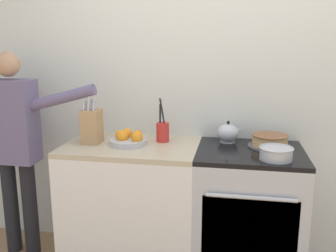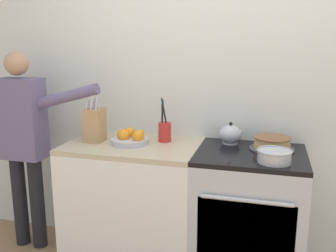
% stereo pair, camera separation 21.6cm
% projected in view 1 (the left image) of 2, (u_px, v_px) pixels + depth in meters
% --- Properties ---
extents(wall_back, '(8.00, 0.04, 2.60)m').
position_uv_depth(wall_back, '(219.00, 86.00, 2.74)').
color(wall_back, silver).
rests_on(wall_back, ground_plane).
extents(counter_cabinet, '(0.93, 0.62, 0.92)m').
position_uv_depth(counter_cabinet, '(133.00, 206.00, 2.71)').
color(counter_cabinet, white).
rests_on(counter_cabinet, ground_plane).
extents(stove_range, '(0.70, 0.65, 0.92)m').
position_uv_depth(stove_range, '(247.00, 215.00, 2.56)').
color(stove_range, '#B7BABF').
rests_on(stove_range, ground_plane).
extents(layer_cake, '(0.29, 0.29, 0.09)m').
position_uv_depth(layer_cake, '(270.00, 141.00, 2.54)').
color(layer_cake, '#4C4C51').
rests_on(layer_cake, stove_range).
extents(tea_kettle, '(0.19, 0.15, 0.15)m').
position_uv_depth(tea_kettle, '(228.00, 133.00, 2.66)').
color(tea_kettle, '#B7BABF').
rests_on(tea_kettle, stove_range).
extents(mixing_bowl, '(0.21, 0.21, 0.08)m').
position_uv_depth(mixing_bowl, '(276.00, 153.00, 2.26)').
color(mixing_bowl, '#B7BABF').
rests_on(mixing_bowl, stove_range).
extents(knife_block, '(0.12, 0.14, 0.34)m').
position_uv_depth(knife_block, '(92.00, 126.00, 2.62)').
color(knife_block, tan).
rests_on(knife_block, counter_cabinet).
extents(utensil_crock, '(0.09, 0.09, 0.32)m').
position_uv_depth(utensil_crock, '(163.00, 131.00, 2.67)').
color(utensil_crock, red).
rests_on(utensil_crock, counter_cabinet).
extents(fruit_bowl, '(0.26, 0.26, 0.10)m').
position_uv_depth(fruit_bowl, '(128.00, 139.00, 2.61)').
color(fruit_bowl, '#B7BABF').
rests_on(fruit_bowl, counter_cabinet).
extents(person_baker, '(0.90, 0.20, 1.55)m').
position_uv_depth(person_baker, '(15.00, 138.00, 2.76)').
color(person_baker, black).
rests_on(person_baker, ground_plane).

